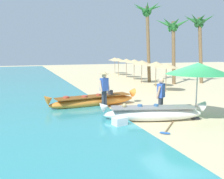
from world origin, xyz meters
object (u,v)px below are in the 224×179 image
object	(u,v)px
boat_white_foreground	(153,113)
person_tourist_customer	(161,95)
paddle	(168,128)
palm_tree_tall_inland	(199,27)
palm_tree_leaning_seaward	(173,30)
palm_tree_mid_cluster	(147,19)
patio_umbrella_large	(198,69)
person_vendor_hatted	(104,87)
cooler_box	(120,123)
boat_orange_midground	(94,101)

from	to	relation	value
boat_white_foreground	person_tourist_customer	xyz separation A→B (m)	(0.61, 0.44, 0.60)
paddle	palm_tree_tall_inland	bearing A→B (deg)	47.28
palm_tree_leaning_seaward	palm_tree_mid_cluster	size ratio (longest dim) A/B	0.80
boat_white_foreground	patio_umbrella_large	xyz separation A→B (m)	(1.73, -0.35, 1.71)
person_vendor_hatted	palm_tree_tall_inland	xyz separation A→B (m)	(10.15, 6.04, 3.58)
boat_white_foreground	cooler_box	xyz separation A→B (m)	(-1.53, -0.36, -0.12)
palm_tree_tall_inland	palm_tree_leaning_seaward	bearing A→B (deg)	172.40
boat_white_foreground	person_vendor_hatted	bearing A→B (deg)	111.85
boat_white_foreground	boat_orange_midground	xyz separation A→B (m)	(-1.45, 3.19, -0.01)
person_tourist_customer	patio_umbrella_large	distance (m)	1.77
palm_tree_mid_cluster	cooler_box	xyz separation A→B (m)	(-7.00, -11.20, -5.12)
person_tourist_customer	paddle	size ratio (longest dim) A/B	1.08
person_vendor_hatted	palm_tree_tall_inland	world-z (taller)	palm_tree_tall_inland
person_tourist_customer	paddle	xyz separation A→B (m)	(-0.57, -1.50, -0.88)
patio_umbrella_large	palm_tree_leaning_seaward	bearing A→B (deg)	61.52
person_tourist_customer	palm_tree_mid_cluster	xyz separation A→B (m)	(4.86, 10.40, 4.40)
person_vendor_hatted	patio_umbrella_large	world-z (taller)	patio_umbrella_large
person_tourist_customer	cooler_box	size ratio (longest dim) A/B	3.40
person_vendor_hatted	palm_tree_tall_inland	bearing A→B (deg)	30.78
patio_umbrella_large	cooler_box	distance (m)	3.74
palm_tree_mid_cluster	paddle	distance (m)	14.10
cooler_box	paddle	distance (m)	1.72
person_vendor_hatted	palm_tree_leaning_seaward	size ratio (longest dim) A/B	0.33
person_tourist_customer	cooler_box	xyz separation A→B (m)	(-2.14, -0.80, -0.72)
paddle	palm_tree_leaning_seaward	bearing A→B (deg)	56.05
boat_orange_midground	cooler_box	size ratio (longest dim) A/B	10.01
palm_tree_tall_inland	palm_tree_mid_cluster	bearing A→B (deg)	149.72
boat_white_foreground	palm_tree_leaning_seaward	size ratio (longest dim) A/B	0.77
patio_umbrella_large	palm_tree_mid_cluster	bearing A→B (deg)	71.54
person_vendor_hatted	person_tourist_customer	size ratio (longest dim) A/B	1.10
palm_tree_leaning_seaward	palm_tree_mid_cluster	xyz separation A→B (m)	(-1.36, 1.80, 1.00)
palm_tree_leaning_seaward	person_vendor_hatted	bearing A→B (deg)	-141.24
boat_orange_midground	palm_tree_leaning_seaward	size ratio (longest dim) A/B	0.89
boat_orange_midground	patio_umbrella_large	bearing A→B (deg)	-48.03
person_tourist_customer	palm_tree_mid_cluster	size ratio (longest dim) A/B	0.24
person_tourist_customer	patio_umbrella_large	world-z (taller)	patio_umbrella_large
person_tourist_customer	boat_white_foreground	bearing A→B (deg)	-143.99
palm_tree_leaning_seaward	cooler_box	distance (m)	13.23
patio_umbrella_large	palm_tree_tall_inland	bearing A→B (deg)	51.07
boat_white_foreground	patio_umbrella_large	world-z (taller)	patio_umbrella_large
boat_orange_midground	palm_tree_tall_inland	xyz separation A→B (m)	(10.53, 5.54, 4.30)
boat_orange_midground	palm_tree_tall_inland	distance (m)	12.65
boat_orange_midground	paddle	distance (m)	4.51
boat_white_foreground	person_vendor_hatted	size ratio (longest dim) A/B	2.31
person_vendor_hatted	palm_tree_mid_cluster	size ratio (longest dim) A/B	0.27
person_vendor_hatted	palm_tree_mid_cluster	world-z (taller)	palm_tree_mid_cluster
boat_white_foreground	patio_umbrella_large	size ratio (longest dim) A/B	1.66
patio_umbrella_large	palm_tree_tall_inland	xyz separation A→B (m)	(7.34, 9.09, 2.59)
boat_white_foreground	palm_tree_mid_cluster	xyz separation A→B (m)	(5.47, 10.84, 5.00)
person_vendor_hatted	cooler_box	xyz separation A→B (m)	(-0.45, -3.05, -0.84)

